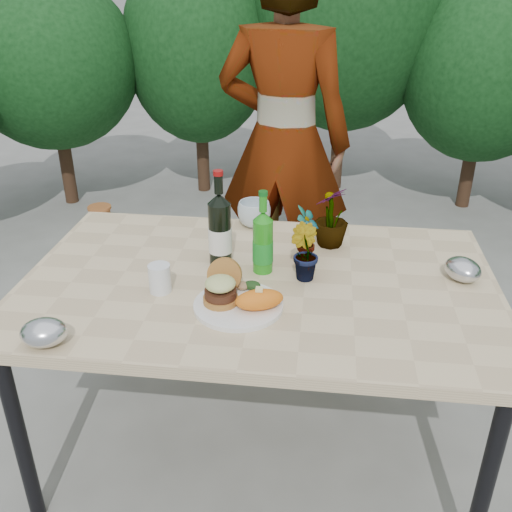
# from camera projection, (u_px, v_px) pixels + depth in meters

# --- Properties ---
(ground) EXTENTS (80.00, 80.00, 0.00)m
(ground) POSITION_uv_depth(u_px,v_px,m) (258.00, 443.00, 2.27)
(ground) COLOR slate
(ground) RESTS_ON ground
(patio_table) EXTENTS (1.60, 1.00, 0.75)m
(patio_table) POSITION_uv_depth(u_px,v_px,m) (259.00, 294.00, 1.96)
(patio_table) COLOR beige
(patio_table) RESTS_ON ground
(shrub_hedge) EXTENTS (6.85, 5.23, 2.39)m
(shrub_hedge) POSITION_uv_depth(u_px,v_px,m) (369.00, 69.00, 3.21)
(shrub_hedge) COLOR #382316
(shrub_hedge) RESTS_ON ground
(dinner_plate) EXTENTS (0.28, 0.28, 0.01)m
(dinner_plate) POSITION_uv_depth(u_px,v_px,m) (238.00, 305.00, 1.77)
(dinner_plate) COLOR white
(dinner_plate) RESTS_ON patio_table
(burger_stack) EXTENTS (0.11, 0.16, 0.11)m
(burger_stack) POSITION_uv_depth(u_px,v_px,m) (222.00, 287.00, 1.77)
(burger_stack) COLOR #B7722D
(burger_stack) RESTS_ON dinner_plate
(sweet_potato) EXTENTS (0.17, 0.12, 0.06)m
(sweet_potato) POSITION_uv_depth(u_px,v_px,m) (259.00, 300.00, 1.73)
(sweet_potato) COLOR orange
(sweet_potato) RESTS_ON dinner_plate
(grilled_veg) EXTENTS (0.08, 0.05, 0.03)m
(grilled_veg) POSITION_uv_depth(u_px,v_px,m) (248.00, 285.00, 1.84)
(grilled_veg) COLOR olive
(grilled_veg) RESTS_ON dinner_plate
(wine_bottle) EXTENTS (0.08, 0.08, 0.34)m
(wine_bottle) POSITION_uv_depth(u_px,v_px,m) (220.00, 230.00, 1.99)
(wine_bottle) COLOR black
(wine_bottle) RESTS_ON patio_table
(sparkling_water) EXTENTS (0.07, 0.07, 0.29)m
(sparkling_water) POSITION_uv_depth(u_px,v_px,m) (263.00, 243.00, 1.94)
(sparkling_water) COLOR #208B19
(sparkling_water) RESTS_ON patio_table
(plastic_cup) EXTENTS (0.07, 0.07, 0.09)m
(plastic_cup) POSITION_uv_depth(u_px,v_px,m) (160.00, 278.00, 1.84)
(plastic_cup) COLOR silver
(plastic_cup) RESTS_ON patio_table
(seedling_left) EXTENTS (0.11, 0.13, 0.21)m
(seedling_left) POSITION_uv_depth(u_px,v_px,m) (306.00, 234.00, 2.01)
(seedling_left) COLOR #1C511C
(seedling_left) RESTS_ON patio_table
(seedling_mid) EXTENTS (0.13, 0.13, 0.19)m
(seedling_mid) POSITION_uv_depth(u_px,v_px,m) (304.00, 252.00, 1.90)
(seedling_mid) COLOR #25541C
(seedling_mid) RESTS_ON patio_table
(seedling_right) EXTENTS (0.18, 0.18, 0.23)m
(seedling_right) POSITION_uv_depth(u_px,v_px,m) (331.00, 217.00, 2.12)
(seedling_right) COLOR #22521C
(seedling_right) RESTS_ON patio_table
(blue_bowl) EXTENTS (0.17, 0.17, 0.10)m
(blue_bowl) POSITION_uv_depth(u_px,v_px,m) (254.00, 214.00, 2.30)
(blue_bowl) COLOR silver
(blue_bowl) RESTS_ON patio_table
(foil_packet_left) EXTENTS (0.15, 0.13, 0.08)m
(foil_packet_left) POSITION_uv_depth(u_px,v_px,m) (44.00, 332.00, 1.59)
(foil_packet_left) COLOR silver
(foil_packet_left) RESTS_ON patio_table
(foil_packet_right) EXTENTS (0.16, 0.17, 0.08)m
(foil_packet_right) POSITION_uv_depth(u_px,v_px,m) (463.00, 269.00, 1.91)
(foil_packet_right) COLOR silver
(foil_packet_right) RESTS_ON patio_table
(person) EXTENTS (0.73, 0.54, 1.83)m
(person) POSITION_uv_depth(u_px,v_px,m) (284.00, 143.00, 2.81)
(person) COLOR #A76F53
(person) RESTS_ON ground
(terracotta_pot) EXTENTS (0.17, 0.17, 0.14)m
(terracotta_pot) POSITION_uv_depth(u_px,v_px,m) (100.00, 215.00, 4.16)
(terracotta_pot) COLOR #B8632F
(terracotta_pot) RESTS_ON ground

